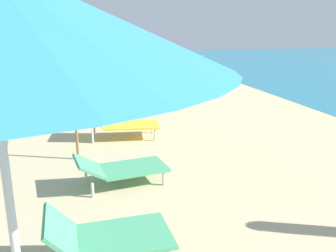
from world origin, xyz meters
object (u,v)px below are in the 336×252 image
object	(u,v)px
lounger_third_shoreside	(106,236)
umbrella_fourth	(69,20)
lounger_farthest_shoreside	(101,91)
lounger_farthest_inland	(116,101)
lounger_fourth_inland	(121,168)
lounger_fourth_shoreside	(121,123)
umbrella_farthest	(76,16)

from	to	relation	value
lounger_third_shoreside	umbrella_fourth	world-z (taller)	umbrella_fourth
lounger_farthest_shoreside	lounger_farthest_inland	xyz separation A→B (m)	(0.27, -2.18, 0.07)
umbrella_fourth	lounger_fourth_inland	size ratio (longest dim) A/B	1.94
lounger_fourth_shoreside	lounger_fourth_inland	size ratio (longest dim) A/B	1.10
lounger_third_shoreside	lounger_fourth_shoreside	size ratio (longest dim) A/B	0.81
umbrella_fourth	lounger_farthest_inland	distance (m)	4.12
lounger_fourth_inland	umbrella_farthest	size ratio (longest dim) A/B	0.49
lounger_farthest_inland	umbrella_fourth	bearing A→B (deg)	-109.68
lounger_third_shoreside	lounger_farthest_inland	size ratio (longest dim) A/B	0.80
lounger_third_shoreside	umbrella_fourth	xyz separation A→B (m)	(-0.26, 3.08, 2.07)
lounger_third_shoreside	lounger_fourth_inland	distance (m)	1.87
lounger_third_shoreside	umbrella_farthest	bearing A→B (deg)	88.45
lounger_fourth_inland	lounger_farthest_inland	world-z (taller)	lounger_farthest_inland
umbrella_fourth	lounger_fourth_shoreside	world-z (taller)	umbrella_fourth
lounger_third_shoreside	umbrella_farthest	distance (m)	7.80
umbrella_fourth	lounger_farthest_shoreside	bearing A→B (deg)	82.22
lounger_fourth_shoreside	lounger_fourth_inland	xyz separation A→B (m)	(-0.28, -2.31, -0.06)
lounger_fourth_shoreside	lounger_fourth_inland	distance (m)	2.33
umbrella_fourth	lounger_farthest_shoreside	size ratio (longest dim) A/B	1.99
lounger_fourth_shoreside	lounger_farthest_inland	bearing A→B (deg)	93.47
umbrella_fourth	lounger_fourth_inland	distance (m)	2.53
lounger_third_shoreside	lounger_fourth_inland	bearing A→B (deg)	76.41
lounger_third_shoreside	lounger_farthest_inland	world-z (taller)	lounger_farthest_inland
lounger_fourth_shoreside	umbrella_farthest	distance (m)	4.06
lounger_fourth_inland	lounger_farthest_shoreside	size ratio (longest dim) A/B	1.03
lounger_third_shoreside	lounger_farthest_shoreside	world-z (taller)	lounger_third_shoreside
lounger_fourth_inland	lounger_farthest_shoreside	world-z (taller)	lounger_fourth_inland
lounger_third_shoreside	umbrella_fourth	bearing A→B (deg)	92.31
umbrella_fourth	lounger_fourth_shoreside	size ratio (longest dim) A/B	1.77
lounger_third_shoreside	lounger_farthest_shoreside	distance (m)	8.69
lounger_third_shoreside	lounger_farthest_shoreside	bearing A→B (deg)	84.17
lounger_fourth_shoreside	lounger_farthest_inland	xyz separation A→B (m)	(0.13, 2.34, -0.01)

